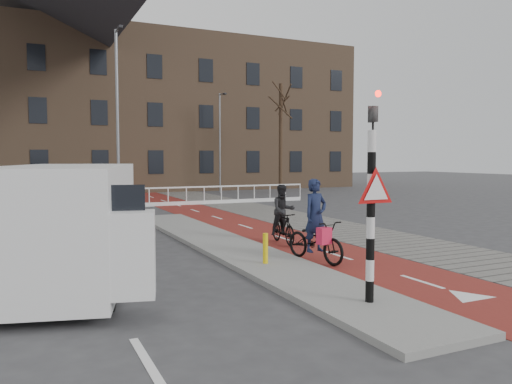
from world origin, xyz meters
name	(u,v)px	position (x,y,z in m)	size (l,w,h in m)	color
ground	(333,279)	(0.00, 0.00, 0.00)	(120.00, 120.00, 0.00)	#38383A
bike_lane	(226,220)	(1.50, 10.00, 0.01)	(2.50, 60.00, 0.01)	maroon
sidewalk	(286,217)	(4.30, 10.00, 0.01)	(3.00, 60.00, 0.01)	slate
curb_island	(231,247)	(-0.70, 4.00, 0.06)	(1.80, 16.00, 0.12)	gray
traffic_signal	(372,191)	(-0.60, -2.02, 1.99)	(0.80, 0.80, 3.68)	black
bollard	(265,248)	(-0.86, 1.49, 0.47)	(0.12, 0.12, 0.70)	yellow
cyclist_near	(315,234)	(0.58, 1.64, 0.69)	(1.01, 2.04, 2.02)	black
cyclist_far	(283,219)	(1.03, 4.17, 0.73)	(0.77, 1.63, 1.74)	black
van	(67,223)	(-5.09, 1.78, 1.26)	(3.57, 5.94, 2.39)	white
railing	(45,204)	(-5.00, 17.00, 0.31)	(28.00, 0.10, 0.99)	silver
townhouse_row	(63,87)	(-3.00, 32.00, 7.81)	(46.00, 10.00, 15.90)	#7F6047
tree_right	(281,139)	(10.52, 22.39, 3.83)	(0.26, 0.26, 7.67)	black
streetlight_near	(118,126)	(-2.36, 12.05, 3.82)	(0.12, 0.12, 7.64)	slate
streetlight_right	(220,143)	(6.95, 24.98, 3.55)	(0.12, 0.12, 7.10)	slate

